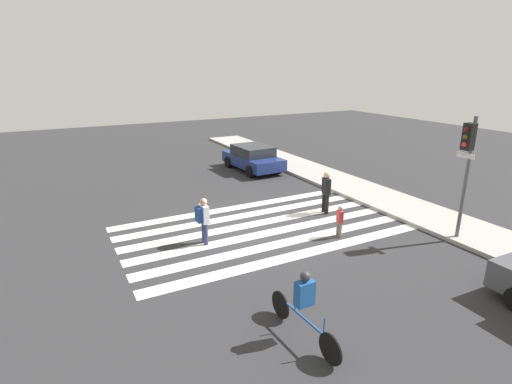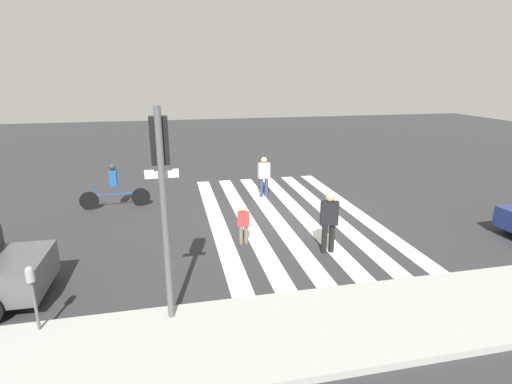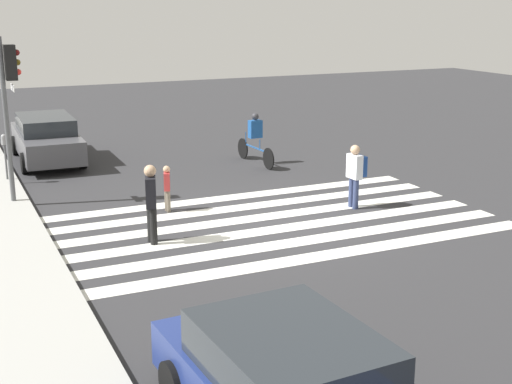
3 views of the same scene
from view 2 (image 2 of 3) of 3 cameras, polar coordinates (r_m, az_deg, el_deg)
ground_plane at (r=13.70m, az=4.49°, el=-3.33°), size 60.00×60.00×0.00m
sidewalk_curb at (r=8.51m, az=17.30°, el=-16.95°), size 36.00×2.50×0.14m
crosswalk_stripes at (r=13.70m, az=4.49°, el=-3.31°), size 5.37×10.00×0.01m
traffic_light at (r=7.28m, az=-13.30°, el=2.22°), size 0.60×0.50×4.16m
parking_meter at (r=8.31m, az=-29.39°, el=-11.49°), size 0.15×0.15×1.42m
pedestrian_child_with_backpack at (r=15.49m, az=1.11°, el=2.67°), size 0.45×0.38×1.58m
pedestrian_adult_blue_shirt at (r=11.21m, az=-1.81°, el=-4.41°), size 0.34×0.24×1.14m
pedestrian_adult_yellow_jacket at (r=10.77m, az=10.39°, el=-3.81°), size 0.51×0.34×1.69m
cyclist_near_curb at (r=15.05m, az=-19.64°, el=1.02°), size 2.42×0.41×1.61m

